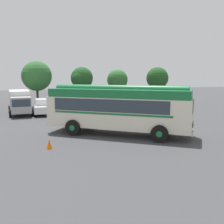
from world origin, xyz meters
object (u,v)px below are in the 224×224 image
Objects in this scene: traffic_cone at (49,144)px; box_van at (20,101)px; car_mid_right at (94,105)px; car_mid_left at (73,106)px; vintage_bus at (119,108)px; car_far_right at (118,104)px; car_near_left at (43,107)px.

box_van is at bearing 97.86° from traffic_cone.
box_van reaches higher than traffic_cone.
car_mid_right is at bearing 66.76° from traffic_cone.
box_van reaches higher than car_mid_left.
vintage_bus is 11.95m from car_far_right.
car_mid_left is (3.13, -0.15, 0.00)m from car_near_left.
car_mid_left is 1.01× the size of car_mid_right.
vintage_bus is 2.24× the size of car_near_left.
car_mid_right is at bearing -8.03° from box_van.
car_near_left is 2.68m from box_van.
car_far_right is (8.39, -0.03, 0.00)m from car_near_left.
vintage_bus is 11.32m from car_mid_left.
car_mid_left is at bearing 97.55° from vintage_bus.
car_near_left is at bearing 88.61° from traffic_cone.
vintage_bus is 14.29m from box_van.
car_near_left is at bearing 179.82° from car_far_right.
traffic_cone is at bearing -122.64° from car_far_right.
traffic_cone is at bearing -113.24° from car_mid_right.
car_mid_right is (0.93, 11.35, -1.05)m from vintage_bus.
car_near_left is (-4.61, 11.32, -1.05)m from vintage_bus.
car_mid_left is at bearing -178.68° from car_far_right.
car_far_right is at bearing 71.51° from vintage_bus.
box_van reaches higher than car_far_right.
traffic_cone is at bearing -82.14° from box_van.
car_far_right is at bearing -6.19° from box_van.
car_far_right is at bearing -0.18° from car_near_left.
vintage_bus reaches higher than car_far_right.
car_mid_left is 7.98× the size of traffic_cone.
car_mid_right is 2.85m from car_far_right.
car_mid_left and car_mid_right have the same top height.
car_mid_left is 2.41m from car_mid_right.
vintage_bus is 2.18× the size of car_mid_left.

